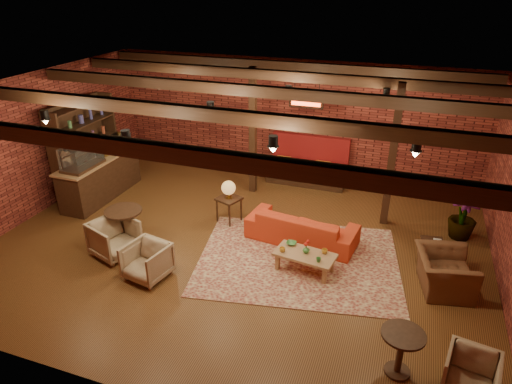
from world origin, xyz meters
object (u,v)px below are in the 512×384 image
(armchair_a, at_px, (114,236))
(plant_tall, at_px, (473,172))
(armchair_b, at_px, (147,260))
(side_table_book, at_px, (433,243))
(round_table_right, at_px, (401,347))
(coffee_table, at_px, (305,255))
(armchair_far, at_px, (471,373))
(side_table_lamp, at_px, (229,191))
(round_table_left, at_px, (124,221))
(sofa, at_px, (302,227))
(armchair_right, at_px, (445,267))

(armchair_a, bearing_deg, plant_tall, -45.63)
(armchair_b, distance_m, plant_tall, 6.67)
(side_table_book, height_order, round_table_right, round_table_right)
(armchair_a, bearing_deg, coffee_table, -59.51)
(armchair_a, xyz_separation_m, armchair_far, (6.51, -1.30, -0.07))
(side_table_lamp, height_order, side_table_book, side_table_lamp)
(round_table_left, bearing_deg, armchair_far, -14.68)
(side_table_lamp, distance_m, armchair_b, 2.59)
(sofa, height_order, round_table_right, round_table_right)
(side_table_lamp, height_order, round_table_right, side_table_lamp)
(armchair_a, distance_m, armchair_right, 6.29)
(armchair_right, relative_size, side_table_book, 2.25)
(armchair_right, bearing_deg, plant_tall, -22.71)
(round_table_left, relative_size, side_table_book, 1.67)
(armchair_a, xyz_separation_m, armchair_right, (6.21, 1.01, 0.05))
(armchair_right, distance_m, armchair_far, 2.33)
(round_table_right, bearing_deg, armchair_a, 167.29)
(sofa, height_order, armchair_right, armchair_right)
(side_table_lamp, distance_m, plant_tall, 5.12)
(side_table_lamp, height_order, round_table_left, side_table_lamp)
(armchair_b, bearing_deg, side_table_lamp, 87.38)
(armchair_a, relative_size, armchair_far, 1.22)
(sofa, relative_size, armchair_far, 3.38)
(round_table_left, xyz_separation_m, armchair_far, (6.54, -1.71, -0.20))
(armchair_a, bearing_deg, side_table_book, -53.08)
(side_table_lamp, distance_m, round_table_right, 5.16)
(coffee_table, distance_m, plant_tall, 3.88)
(plant_tall, bearing_deg, armchair_far, -91.09)
(armchair_b, bearing_deg, side_table_book, 36.15)
(coffee_table, relative_size, armchair_right, 1.13)
(armchair_b, distance_m, round_table_right, 4.64)
(armchair_b, bearing_deg, plant_tall, 43.24)
(coffee_table, relative_size, armchair_far, 1.77)
(round_table_left, xyz_separation_m, armchair_right, (6.23, 0.59, -0.07))
(armchair_b, relative_size, armchair_right, 0.70)
(sofa, xyz_separation_m, side_table_book, (2.59, 0.11, 0.09))
(armchair_a, relative_size, side_table_book, 1.74)
(armchair_b, bearing_deg, round_table_left, 151.54)
(round_table_left, bearing_deg, armchair_a, -86.24)
(plant_tall, bearing_deg, round_table_left, -158.47)
(armchair_a, distance_m, round_table_right, 5.73)
(armchair_a, relative_size, plant_tall, 0.27)
(sofa, relative_size, armchair_right, 2.15)
(round_table_left, relative_size, armchair_far, 1.17)
(round_table_left, xyz_separation_m, side_table_book, (6.03, 1.45, -0.11))
(coffee_table, xyz_separation_m, side_table_book, (2.28, 1.15, 0.08))
(sofa, distance_m, side_table_book, 2.60)
(round_table_left, distance_m, round_table_right, 5.86)
(round_table_left, bearing_deg, round_table_right, -16.63)
(round_table_right, relative_size, plant_tall, 0.23)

